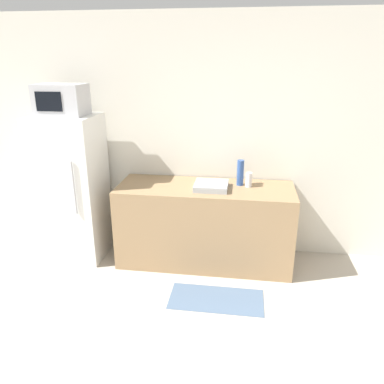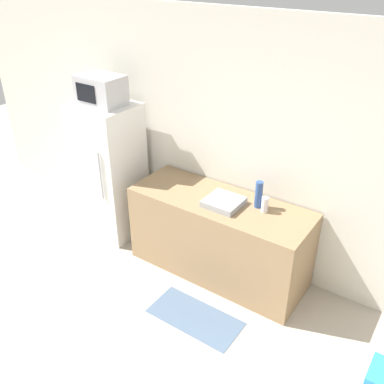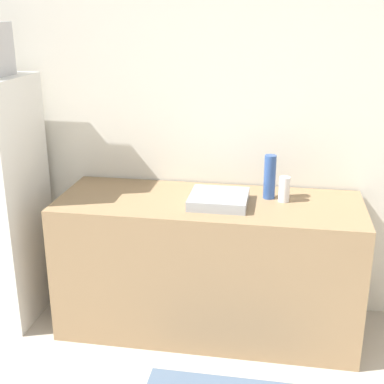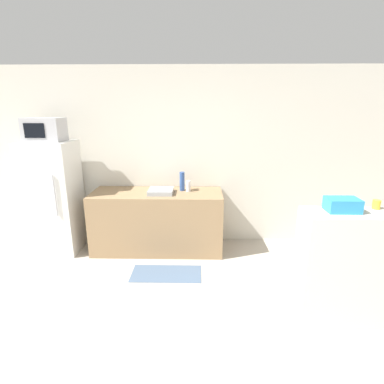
% 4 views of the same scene
% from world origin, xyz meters
% --- Properties ---
extents(wall_back, '(8.00, 0.06, 2.60)m').
position_xyz_m(wall_back, '(0.00, 3.08, 1.30)').
color(wall_back, silver).
rests_on(wall_back, ground_plane).
extents(refrigerator, '(0.66, 0.62, 1.58)m').
position_xyz_m(refrigerator, '(-1.53, 2.65, 0.79)').
color(refrigerator, white).
rests_on(refrigerator, ground_plane).
extents(microwave, '(0.48, 0.34, 0.31)m').
position_xyz_m(microwave, '(-1.53, 2.65, 1.74)').
color(microwave, '#BCBCC1').
rests_on(microwave, refrigerator).
extents(counter, '(1.85, 0.68, 0.87)m').
position_xyz_m(counter, '(-0.07, 2.69, 0.43)').
color(counter, '#937551').
rests_on(counter, ground_plane).
extents(sink_basin, '(0.34, 0.33, 0.06)m').
position_xyz_m(sink_basin, '(0.00, 2.65, 0.90)').
color(sink_basin, '#9EA3A8').
rests_on(sink_basin, counter).
extents(bottle_tall, '(0.07, 0.07, 0.27)m').
position_xyz_m(bottle_tall, '(0.29, 2.80, 1.00)').
color(bottle_tall, '#2D4C8C').
rests_on(bottle_tall, counter).
extents(bottle_short, '(0.07, 0.07, 0.15)m').
position_xyz_m(bottle_short, '(0.38, 2.76, 0.94)').
color(bottle_short, silver).
rests_on(bottle_short, counter).
extents(shelf_cabinet, '(0.79, 0.36, 1.11)m').
position_xyz_m(shelf_cabinet, '(1.88, 1.20, 0.56)').
color(shelf_cabinet, silver).
rests_on(shelf_cabinet, ground_plane).
extents(basket, '(0.29, 0.19, 0.12)m').
position_xyz_m(basket, '(1.83, 1.23, 1.17)').
color(basket, '#2D8EC6').
rests_on(basket, shelf_cabinet).
extents(jar, '(0.07, 0.07, 0.09)m').
position_xyz_m(jar, '(2.18, 1.30, 1.15)').
color(jar, yellow).
rests_on(jar, shelf_cabinet).
extents(kitchen_rug, '(0.88, 0.42, 0.01)m').
position_xyz_m(kitchen_rug, '(0.13, 1.98, 0.00)').
color(kitchen_rug, slate).
rests_on(kitchen_rug, ground_plane).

